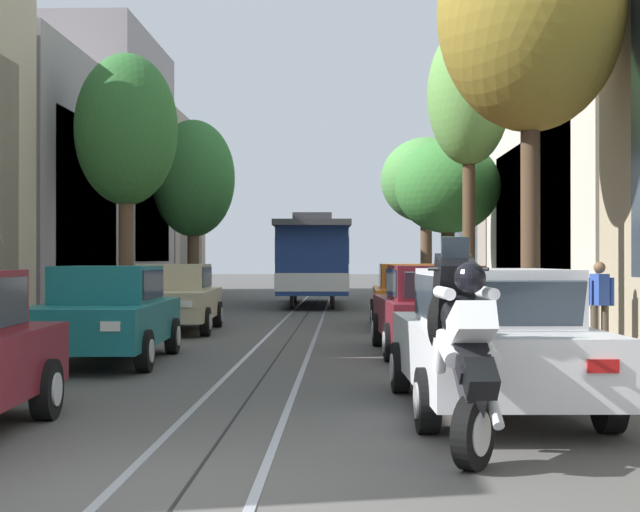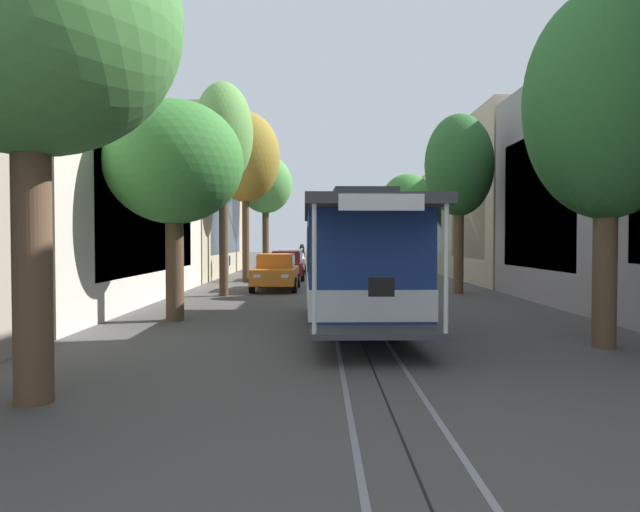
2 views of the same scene
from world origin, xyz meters
name	(u,v)px [view 2 (image 2 of 2)]	position (x,y,z in m)	size (l,w,h in m)	color
ground_plane	(342,295)	(0.00, 18.52, 0.00)	(160.00, 160.00, 0.00)	#4C4947
trolley_track_rails	(345,302)	(0.00, 21.15, 0.00)	(1.14, 54.30, 0.01)	gray
building_facade_left	(614,177)	(-9.11, 21.72, 4.31)	(5.66, 46.00, 10.77)	#BCAD93
building_facade_right	(90,198)	(9.42, 20.01, 3.76)	(5.88, 46.00, 9.02)	tan
parked_car_maroon_near_left	(373,260)	(-2.78, 1.73, 0.80)	(2.14, 4.42, 1.58)	maroon
parked_car_teal_second_left	(383,264)	(-2.75, 8.41, 0.80)	(2.10, 4.40, 1.58)	#196B70
parked_car_beige_mid_left	(400,270)	(-2.83, 14.77, 0.80)	(2.12, 4.41, 1.58)	#C1B28E
parked_car_white_near_right	(291,261)	(2.80, 3.75, 0.80)	(2.11, 4.41, 1.58)	silver
parked_car_maroon_second_right	(286,265)	(2.75, 9.95, 0.80)	(2.12, 4.41, 1.58)	maroon
parked_car_orange_mid_right	(276,272)	(2.81, 16.32, 0.80)	(2.04, 4.38, 1.58)	orange
street_tree_kerb_left_near	(408,206)	(-4.88, 3.86, 4.40)	(3.71, 3.50, 6.51)	brown
street_tree_kerb_left_second	(459,167)	(-4.76, 17.99, 5.15)	(2.80, 2.35, 7.30)	brown
street_tree_kerb_left_mid	(607,106)	(-4.88, 29.56, 4.89)	(3.33, 2.73, 7.28)	brown
street_tree_kerb_right_near	(266,185)	(4.67, 1.39, 6.01)	(3.71, 3.49, 8.10)	#4C3826
street_tree_kerb_right_second	(245,158)	(4.78, 11.31, 6.47)	(3.62, 3.36, 8.87)	#4C3826
street_tree_kerb_right_mid	(223,136)	(4.64, 19.00, 6.20)	(2.32, 2.49, 8.29)	#4C3826
street_tree_kerb_right_fourth	(174,164)	(4.82, 25.75, 4.23)	(3.73, 3.23, 5.95)	#4C3826
street_tree_kerb_right_far	(29,16)	(4.75, 33.47, 5.14)	(3.99, 4.26, 7.07)	brown
cable_car_trolley	(356,261)	(0.00, 26.77, 1.66)	(2.80, 9.17, 3.28)	navy
motorcycle_with_rider	(302,257)	(2.17, 1.27, 0.99)	(0.53, 1.83, 1.89)	black
pedestrian_on_left_pavement	(225,263)	(5.95, 10.74, 0.93)	(0.55, 0.40, 1.65)	#4C4233
fire_hydrant	(258,271)	(4.42, 8.74, 0.42)	(0.40, 0.22, 0.84)	red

